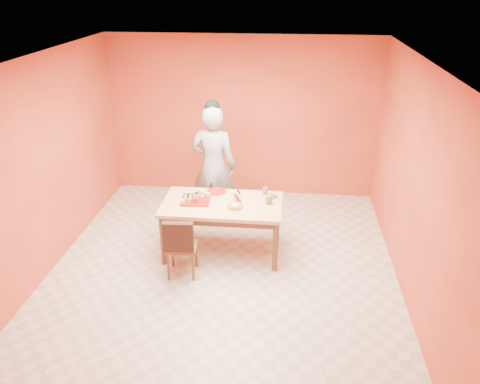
# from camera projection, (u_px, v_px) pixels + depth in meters

# --- Properties ---
(floor) EXTENTS (5.00, 5.00, 0.00)m
(floor) POSITION_uv_depth(u_px,v_px,m) (223.00, 270.00, 6.17)
(floor) COLOR beige
(floor) RESTS_ON ground
(ceiling) EXTENTS (5.00, 5.00, 0.00)m
(ceiling) POSITION_uv_depth(u_px,v_px,m) (219.00, 60.00, 5.02)
(ceiling) COLOR silver
(ceiling) RESTS_ON wall_back
(wall_back) EXTENTS (4.50, 0.00, 4.50)m
(wall_back) POSITION_uv_depth(u_px,v_px,m) (243.00, 118.00, 7.85)
(wall_back) COLOR #D95432
(wall_back) RESTS_ON floor
(wall_left) EXTENTS (0.00, 5.00, 5.00)m
(wall_left) POSITION_uv_depth(u_px,v_px,m) (42.00, 168.00, 5.82)
(wall_left) COLOR #D95432
(wall_left) RESTS_ON floor
(wall_right) EXTENTS (0.00, 5.00, 5.00)m
(wall_right) POSITION_uv_depth(u_px,v_px,m) (415.00, 184.00, 5.38)
(wall_right) COLOR #D95432
(wall_right) RESTS_ON floor
(dining_table) EXTENTS (1.60, 0.90, 0.76)m
(dining_table) POSITION_uv_depth(u_px,v_px,m) (222.00, 209.00, 6.30)
(dining_table) COLOR #E1AD76
(dining_table) RESTS_ON floor
(dining_chair) EXTENTS (0.42, 0.48, 0.85)m
(dining_chair) POSITION_uv_depth(u_px,v_px,m) (181.00, 245.00, 5.90)
(dining_chair) COLOR brown
(dining_chair) RESTS_ON floor
(pastry_pile) EXTENTS (0.35, 0.35, 0.11)m
(pastry_pile) POSITION_uv_depth(u_px,v_px,m) (196.00, 195.00, 6.29)
(pastry_pile) COLOR tan
(pastry_pile) RESTS_ON pastry_platter
(person) EXTENTS (0.73, 0.53, 1.86)m
(person) POSITION_uv_depth(u_px,v_px,m) (214.00, 166.00, 6.99)
(person) COLOR gray
(person) RESTS_ON floor
(pastry_platter) EXTENTS (0.41, 0.41, 0.02)m
(pastry_platter) POSITION_uv_depth(u_px,v_px,m) (196.00, 200.00, 6.32)
(pastry_platter) COLOR maroon
(pastry_platter) RESTS_ON dining_table
(red_dinner_plate) EXTENTS (0.29, 0.29, 0.02)m
(red_dinner_plate) POSITION_uv_depth(u_px,v_px,m) (216.00, 191.00, 6.58)
(red_dinner_plate) COLOR maroon
(red_dinner_plate) RESTS_ON dining_table
(white_cake_plate) EXTENTS (0.37, 0.37, 0.01)m
(white_cake_plate) POSITION_uv_depth(u_px,v_px,m) (235.00, 208.00, 6.10)
(white_cake_plate) COLOR white
(white_cake_plate) RESTS_ON dining_table
(sponge_cake) EXTENTS (0.27, 0.27, 0.05)m
(sponge_cake) POSITION_uv_depth(u_px,v_px,m) (235.00, 206.00, 6.09)
(sponge_cake) COLOR orange
(sponge_cake) RESTS_ON white_cake_plate
(cake_server) EXTENTS (0.14, 0.25, 0.01)m
(cake_server) POSITION_uv_depth(u_px,v_px,m) (237.00, 198.00, 6.24)
(cake_server) COLOR silver
(cake_server) RESTS_ON sponge_cake
(egg_ornament) EXTENTS (0.13, 0.11, 0.14)m
(egg_ornament) POSITION_uv_depth(u_px,v_px,m) (269.00, 199.00, 6.21)
(egg_ornament) COLOR olive
(egg_ornament) RESTS_ON dining_table
(magenta_glass) EXTENTS (0.08, 0.08, 0.10)m
(magenta_glass) POSITION_uv_depth(u_px,v_px,m) (265.00, 191.00, 6.48)
(magenta_glass) COLOR #C51D6D
(magenta_glass) RESTS_ON dining_table
(checker_tin) EXTENTS (0.12, 0.12, 0.03)m
(checker_tin) POSITION_uv_depth(u_px,v_px,m) (274.00, 196.00, 6.41)
(checker_tin) COLOR #3C1C10
(checker_tin) RESTS_ON dining_table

